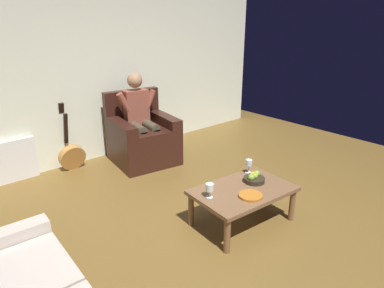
% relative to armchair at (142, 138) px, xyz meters
% --- Properties ---
extents(ground_plane, '(7.05, 7.05, 0.00)m').
position_rel_armchair_xyz_m(ground_plane, '(0.16, 2.37, -0.35)').
color(ground_plane, brown).
extents(wall_back, '(5.99, 0.06, 2.67)m').
position_rel_armchair_xyz_m(wall_back, '(0.16, -0.60, 0.99)').
color(wall_back, silver).
rests_on(wall_back, ground).
extents(armchair, '(0.96, 0.96, 1.01)m').
position_rel_armchair_xyz_m(armchair, '(0.00, 0.00, 0.00)').
color(armchair, '#321812').
rests_on(armchair, ground).
extents(person_seated, '(0.62, 0.62, 1.28)m').
position_rel_armchair_xyz_m(person_seated, '(-0.00, -0.03, 0.35)').
color(person_seated, brown).
rests_on(person_seated, ground).
extents(coffee_table, '(1.06, 0.73, 0.39)m').
position_rel_armchair_xyz_m(coffee_table, '(0.15, 2.06, -0.01)').
color(coffee_table, brown).
rests_on(coffee_table, ground).
extents(guitar, '(0.36, 0.29, 0.93)m').
position_rel_armchair_xyz_m(guitar, '(0.92, -0.40, -0.13)').
color(guitar, '#B17839').
rests_on(guitar, ground).
extents(radiator, '(0.63, 0.06, 0.55)m').
position_rel_armchair_xyz_m(radiator, '(1.66, -0.53, -0.07)').
color(radiator, white).
rests_on(radiator, ground).
extents(wine_glass_near, '(0.08, 0.08, 0.14)m').
position_rel_armchair_xyz_m(wine_glass_near, '(0.53, 1.96, 0.14)').
color(wine_glass_near, silver).
rests_on(wine_glass_near, coffee_table).
extents(wine_glass_far, '(0.07, 0.07, 0.16)m').
position_rel_armchair_xyz_m(wine_glass_far, '(-0.19, 1.85, 0.15)').
color(wine_glass_far, silver).
rests_on(wine_glass_far, coffee_table).
extents(fruit_bowl, '(0.22, 0.22, 0.11)m').
position_rel_armchair_xyz_m(fruit_bowl, '(-0.06, 2.03, 0.08)').
color(fruit_bowl, '#2E281A').
rests_on(fruit_bowl, coffee_table).
extents(decorative_dish, '(0.23, 0.23, 0.02)m').
position_rel_armchair_xyz_m(decorative_dish, '(0.22, 2.22, 0.05)').
color(decorative_dish, '#BB6D25').
rests_on(decorative_dish, coffee_table).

